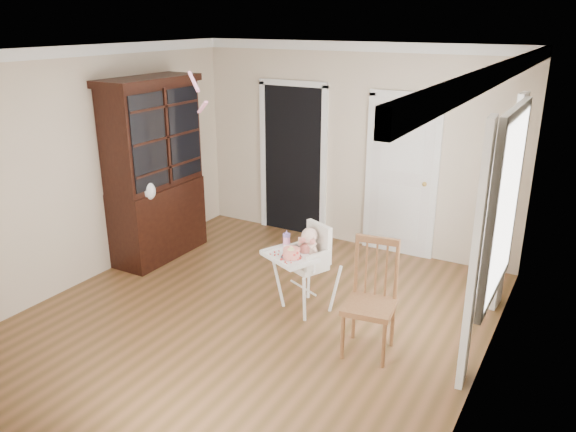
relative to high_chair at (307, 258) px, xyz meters
The scene contains 16 objects.
floor 0.86m from the high_chair, 128.13° to the right, with size 5.00×5.00×0.00m, color brown.
ceiling 2.19m from the high_chair, 128.13° to the right, with size 5.00×5.00×0.00m, color white.
wall_back 2.18m from the high_chair, 100.67° to the left, with size 4.50×4.50×0.00m, color beige.
wall_left 2.78m from the high_chair, 169.57° to the right, with size 5.00×5.00×0.00m, color beige.
wall_right 2.07m from the high_chair, 14.51° to the right, with size 5.00×5.00×0.00m, color beige.
crown_molding 2.13m from the high_chair, 128.13° to the right, with size 4.50×5.00×0.12m, color white, non-canonical shape.
doorway 2.43m from the high_chair, 122.62° to the left, with size 1.06×0.05×2.22m.
closet_door 2.06m from the high_chair, 80.85° to the left, with size 0.96×0.09×2.13m.
window_right 1.95m from the high_chair, ahead, with size 0.13×1.84×2.30m.
high_chair is the anchor object (origin of this frame).
baby 0.13m from the high_chair, 62.44° to the left, with size 0.25×0.27×0.40m.
cake 0.26m from the high_chair, 104.88° to the right, with size 0.22×0.22×0.10m.
sippy_cup 0.29m from the high_chair, behind, with size 0.08×0.08×0.19m.
china_cabinet 2.46m from the high_chair, behind, with size 0.61×1.37×2.31m.
dining_chair 0.98m from the high_chair, 25.12° to the right, with size 0.50×0.50×1.09m.
streamer 2.12m from the high_chair, 151.92° to the right, with size 0.03×0.50×0.02m, color pink, non-canonical shape.
Camera 1 is at (2.88, -4.31, 2.98)m, focal length 35.00 mm.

